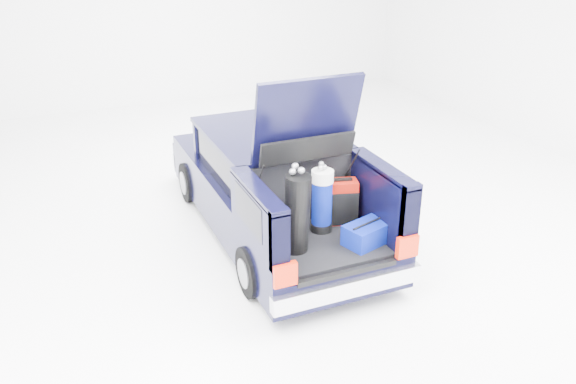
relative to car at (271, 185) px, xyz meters
name	(u,v)px	position (x,y,z in m)	size (l,w,h in m)	color
ground	(274,231)	(0.00, -0.11, -0.67)	(14.00, 14.00, 0.00)	white
car	(271,185)	(0.00, 0.00, 0.00)	(1.87, 4.65, 2.47)	black
red_suitcase	(342,202)	(0.45, -1.25, 0.20)	(0.40, 0.32, 0.59)	maroon
black_golf_bag	(297,213)	(-0.34, -1.67, 0.40)	(0.36, 0.40, 1.04)	black
blue_golf_bag	(322,200)	(0.13, -1.33, 0.33)	(0.29, 0.29, 0.88)	black
blue_duffel	(366,234)	(0.46, -1.83, 0.05)	(0.59, 0.47, 0.27)	navy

